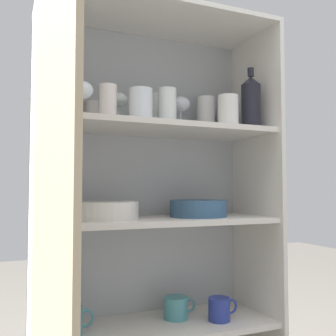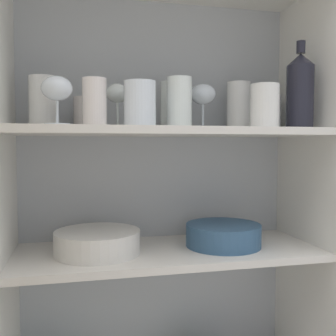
{
  "view_description": "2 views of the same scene",
  "coord_description": "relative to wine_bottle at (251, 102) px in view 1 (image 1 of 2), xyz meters",
  "views": [
    {
      "loc": [
        -0.53,
        -1.19,
        0.88
      ],
      "look_at": [
        0.04,
        0.16,
        0.96
      ],
      "focal_mm": 42.0,
      "sensor_mm": 36.0,
      "label": 1
    },
    {
      "loc": [
        -0.25,
        -0.91,
        1.07
      ],
      "look_at": [
        0.0,
        0.17,
        1.0
      ],
      "focal_mm": 42.0,
      "sensor_mm": 36.0,
      "label": 2
    }
  ],
  "objects": [
    {
      "name": "tumbler_glass_6",
      "position": [
        -0.33,
        0.16,
        -0.03
      ],
      "size": [
        0.07,
        0.07,
        0.14
      ],
      "color": "white",
      "rests_on": "shelf_board_upper"
    },
    {
      "name": "cupboard_side_left",
      "position": [
        -0.8,
        0.07,
        -0.46
      ],
      "size": [
        0.02,
        0.36,
        1.51
      ],
      "primitive_type": "cube",
      "color": "white",
      "rests_on": "ground_plane"
    },
    {
      "name": "tumbler_glass_7",
      "position": [
        -0.12,
        0.15,
        -0.03
      ],
      "size": [
        0.07,
        0.07,
        0.15
      ],
      "color": "white",
      "rests_on": "shelf_board_upper"
    },
    {
      "name": "cupboard_top_panel",
      "position": [
        -0.36,
        0.07,
        0.3
      ],
      "size": [
        0.89,
        0.36,
        0.02
      ],
      "primitive_type": "cube",
      "color": "white",
      "rests_on": "cupboard_side_left"
    },
    {
      "name": "wine_glass_1",
      "position": [
        -0.66,
        0.01,
        -0.02
      ],
      "size": [
        0.08,
        0.08,
        0.12
      ],
      "color": "white",
      "rests_on": "shelf_board_upper"
    },
    {
      "name": "wine_bottle",
      "position": [
        0.0,
        0.0,
        0.0
      ],
      "size": [
        0.08,
        0.08,
        0.24
      ],
      "color": "black",
      "rests_on": "shelf_board_upper"
    },
    {
      "name": "cupboard_back_panel",
      "position": [
        -0.36,
        0.24,
        -0.46
      ],
      "size": [
        0.89,
        0.02,
        1.51
      ],
      "primitive_type": "cube",
      "color": "#B2B7BC",
      "rests_on": "ground_plane"
    },
    {
      "name": "tumbler_glass_0",
      "position": [
        -0.57,
        0.03,
        -0.05
      ],
      "size": [
        0.06,
        0.06,
        0.12
      ],
      "color": "silver",
      "rests_on": "shelf_board_upper"
    },
    {
      "name": "tumbler_glass_1",
      "position": [
        -0.01,
        0.16,
        -0.05
      ],
      "size": [
        0.08,
        0.08,
        0.11
      ],
      "color": "white",
      "rests_on": "shelf_board_upper"
    },
    {
      "name": "coffee_mug_primary",
      "position": [
        -0.27,
        0.11,
        -0.79
      ],
      "size": [
        0.13,
        0.09,
        0.08
      ],
      "color": "teal",
      "rests_on": "shelf_board_lower"
    },
    {
      "name": "shelf_board_upper",
      "position": [
        -0.36,
        0.07,
        -0.12
      ],
      "size": [
        0.85,
        0.32,
        0.02
      ],
      "primitive_type": "cube",
      "color": "silver"
    },
    {
      "name": "coffee_mug_extra_2",
      "position": [
        -0.13,
        0.02,
        -0.79
      ],
      "size": [
        0.12,
        0.08,
        0.08
      ],
      "color": "#283893",
      "rests_on": "shelf_board_lower"
    },
    {
      "name": "coffee_mug_extra_1",
      "position": [
        -0.67,
        0.09,
        -0.79
      ],
      "size": [
        0.13,
        0.08,
        0.09
      ],
      "color": "teal",
      "rests_on": "shelf_board_lower"
    },
    {
      "name": "shelf_board_middle",
      "position": [
        -0.36,
        0.07,
        -0.46
      ],
      "size": [
        0.85,
        0.32,
        0.02
      ],
      "primitive_type": "cube",
      "color": "silver"
    },
    {
      "name": "wine_glass_2",
      "position": [
        -0.24,
        0.14,
        -0.01
      ],
      "size": [
        0.08,
        0.08,
        0.14
      ],
      "color": "white",
      "rests_on": "shelf_board_upper"
    },
    {
      "name": "cupboard_door",
      "position": [
        -0.78,
        -0.32,
        -0.46
      ],
      "size": [
        0.06,
        0.44,
        1.51
      ],
      "color": "tan",
      "rests_on": "ground_plane"
    },
    {
      "name": "wine_glass_0",
      "position": [
        -0.5,
        0.14,
        -0.01
      ],
      "size": [
        0.07,
        0.07,
        0.13
      ],
      "color": "white",
      "rests_on": "shelf_board_upper"
    },
    {
      "name": "cupboard_side_right",
      "position": [
        0.07,
        0.07,
        -0.46
      ],
      "size": [
        0.02,
        0.36,
        1.51
      ],
      "primitive_type": "cube",
      "color": "white",
      "rests_on": "ground_plane"
    },
    {
      "name": "shelf_board_lower",
      "position": [
        -0.36,
        0.07,
        -0.84
      ],
      "size": [
        0.85,
        0.32,
        0.02
      ],
      "primitive_type": "cube",
      "color": "silver"
    },
    {
      "name": "tumbler_glass_4",
      "position": [
        -0.45,
        0.01,
        -0.05
      ],
      "size": [
        0.08,
        0.08,
        0.12
      ],
      "color": "white",
      "rests_on": "shelf_board_upper"
    },
    {
      "name": "tumbler_glass_5",
      "position": [
        -0.34,
        0.05,
        -0.04
      ],
      "size": [
        0.07,
        0.07,
        0.14
      ],
      "color": "white",
      "rests_on": "shelf_board_upper"
    },
    {
      "name": "tumbler_glass_3",
      "position": [
        -0.58,
        0.18,
        -0.06
      ],
      "size": [
        0.07,
        0.07,
        0.09
      ],
      "color": "silver",
      "rests_on": "shelf_board_upper"
    },
    {
      "name": "tumbler_glass_2",
      "position": [
        -0.12,
        -0.03,
        -0.05
      ],
      "size": [
        0.08,
        0.08,
        0.11
      ],
      "color": "white",
      "rests_on": "shelf_board_upper"
    },
    {
      "name": "plate_stack_white",
      "position": [
        -0.56,
        0.07,
        -0.42
      ],
      "size": [
        0.23,
        0.23,
        0.06
      ],
      "color": "silver",
      "rests_on": "shelf_board_middle"
    },
    {
      "name": "mixing_bowl_large",
      "position": [
        -0.2,
        0.07,
        -0.41
      ],
      "size": [
        0.22,
        0.22,
        0.06
      ],
      "color": "#33567A",
      "rests_on": "shelf_board_middle"
    },
    {
      "name": "tumbler_glass_8",
      "position": [
        -0.7,
        0.11,
        -0.04
      ],
      "size": [
        0.08,
        0.08,
        0.14
      ],
      "color": "white",
      "rests_on": "shelf_board_upper"
    }
  ]
}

